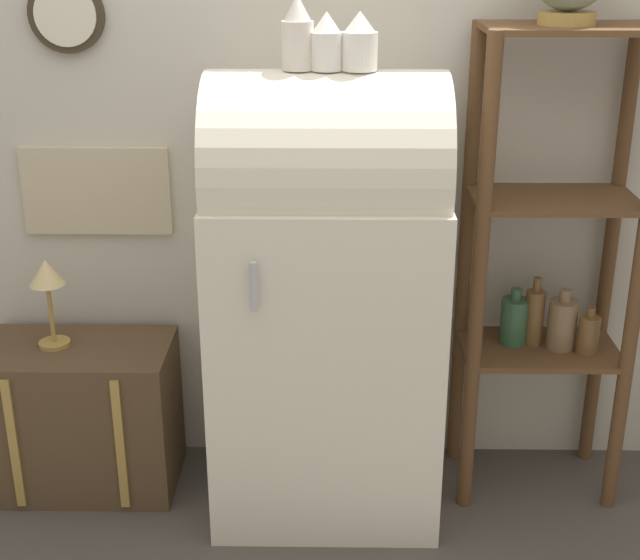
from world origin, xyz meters
TOP-DOWN VIEW (x-y plane):
  - ground_plane at (0.00, 0.00)m, footprint 12.00×12.00m
  - wall_back at (-0.01, 0.57)m, footprint 7.00×0.09m
  - refrigerator at (-0.00, 0.24)m, footprint 0.76×0.64m
  - suitcase_trunk at (-0.88, 0.32)m, footprint 0.67×0.40m
  - shelf_unit at (0.76, 0.35)m, footprint 0.56×0.36m
  - vase_left at (-0.09, 0.24)m, footprint 0.10×0.10m
  - vase_center at (-0.00, 0.23)m, footprint 0.10×0.10m
  - vase_right at (0.10, 0.23)m, footprint 0.11×0.11m
  - desk_lamp at (-0.96, 0.33)m, footprint 0.12×0.12m

SIDE VIEW (x-z plane):
  - ground_plane at x=0.00m, z-range 0.00..0.00m
  - suitcase_trunk at x=-0.88m, z-range 0.00..0.55m
  - refrigerator at x=0.00m, z-range 0.02..1.54m
  - desk_lamp at x=-0.96m, z-range 0.63..0.95m
  - shelf_unit at x=0.76m, z-range 0.06..1.71m
  - wall_back at x=-0.01m, z-range 0.00..2.70m
  - vase_center at x=0.00m, z-range 1.52..1.69m
  - vase_right at x=0.10m, z-range 1.52..1.69m
  - vase_left at x=-0.09m, z-range 1.51..1.73m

